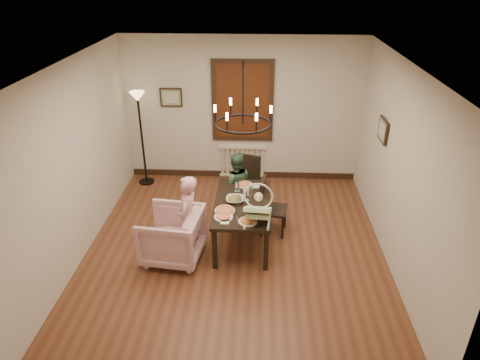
# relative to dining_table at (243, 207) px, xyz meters

# --- Properties ---
(room_shell) EXTENTS (4.51, 5.00, 2.81)m
(room_shell) POSITION_rel_dining_table_xyz_m (-0.10, 0.12, 0.78)
(room_shell) COLOR brown
(room_shell) RESTS_ON ground
(dining_table) EXTENTS (0.84, 1.50, 0.70)m
(dining_table) POSITION_rel_dining_table_xyz_m (0.00, 0.00, 0.00)
(dining_table) COLOR black
(dining_table) RESTS_ON room_shell
(chair_far) EXTENTS (0.53, 0.53, 0.97)m
(chair_far) POSITION_rel_dining_table_xyz_m (0.00, 1.00, -0.14)
(chair_far) COLOR black
(chair_far) RESTS_ON room_shell
(chair_right) EXTENTS (0.47, 0.47, 0.93)m
(chair_right) POSITION_rel_dining_table_xyz_m (0.49, 0.28, -0.15)
(chair_right) COLOR black
(chair_right) RESTS_ON room_shell
(armchair) EXTENTS (0.95, 0.93, 0.77)m
(armchair) POSITION_rel_dining_table_xyz_m (-1.01, -0.47, -0.23)
(armchair) COLOR #E9B2C3
(armchair) RESTS_ON room_shell
(elderly_woman) EXTENTS (0.29, 0.42, 1.08)m
(elderly_woman) POSITION_rel_dining_table_xyz_m (-0.77, -0.41, -0.08)
(elderly_woman) COLOR #D798A2
(elderly_woman) RESTS_ON room_shell
(seated_man) EXTENTS (0.53, 0.45, 0.96)m
(seated_man) POSITION_rel_dining_table_xyz_m (-0.16, 0.77, -0.14)
(seated_man) COLOR #365B3D
(seated_man) RESTS_ON room_shell
(baby_bouncer) EXTENTS (0.47, 0.62, 0.38)m
(baby_bouncer) POSITION_rel_dining_table_xyz_m (0.24, -0.49, 0.28)
(baby_bouncer) COLOR #C2DC98
(baby_bouncer) RESTS_ON dining_table
(salad_bowl) EXTENTS (0.32, 0.32, 0.08)m
(salad_bowl) POSITION_rel_dining_table_xyz_m (-0.12, 0.01, 0.12)
(salad_bowl) COLOR white
(salad_bowl) RESTS_ON dining_table
(pizza_platter) EXTENTS (0.30, 0.30, 0.04)m
(pizza_platter) POSITION_rel_dining_table_xyz_m (-0.25, -0.28, 0.10)
(pizza_platter) COLOR tan
(pizza_platter) RESTS_ON dining_table
(drinking_glass) EXTENTS (0.07, 0.07, 0.13)m
(drinking_glass) POSITION_rel_dining_table_xyz_m (-0.06, -0.06, 0.15)
(drinking_glass) COLOR silver
(drinking_glass) RESTS_ON dining_table
(window_blinds) EXTENTS (1.00, 0.03, 1.40)m
(window_blinds) POSITION_rel_dining_table_xyz_m (-0.10, 2.22, 0.98)
(window_blinds) COLOR #562C11
(window_blinds) RESTS_ON room_shell
(radiator) EXTENTS (0.92, 0.12, 0.62)m
(radiator) POSITION_rel_dining_table_xyz_m (-0.10, 2.24, -0.27)
(radiator) COLOR silver
(radiator) RESTS_ON room_shell
(picture_back) EXTENTS (0.42, 0.03, 0.36)m
(picture_back) POSITION_rel_dining_table_xyz_m (-1.45, 2.23, 1.03)
(picture_back) COLOR black
(picture_back) RESTS_ON room_shell
(picture_right) EXTENTS (0.03, 0.42, 0.36)m
(picture_right) POSITION_rel_dining_table_xyz_m (2.11, 0.66, 1.03)
(picture_right) COLOR black
(picture_right) RESTS_ON room_shell
(floor_lamp) EXTENTS (0.30, 0.30, 1.80)m
(floor_lamp) POSITION_rel_dining_table_xyz_m (-2.00, 1.91, 0.28)
(floor_lamp) COLOR black
(floor_lamp) RESTS_ON room_shell
(chandelier) EXTENTS (0.80, 0.80, 0.04)m
(chandelier) POSITION_rel_dining_table_xyz_m (-0.00, -0.00, 1.33)
(chandelier) COLOR black
(chandelier) RESTS_ON room_shell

